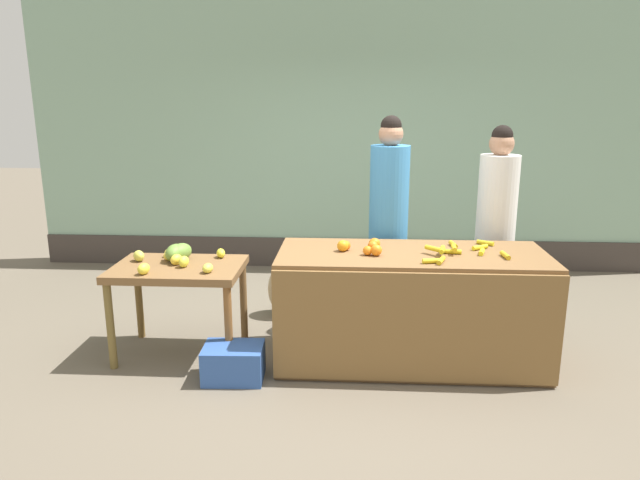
{
  "coord_description": "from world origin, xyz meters",
  "views": [
    {
      "loc": [
        0.03,
        -4.3,
        2.06
      ],
      "look_at": [
        -0.24,
        0.15,
        0.94
      ],
      "focal_mm": 32.34,
      "sensor_mm": 36.0,
      "label": 1
    }
  ],
  "objects": [
    {
      "name": "mango_papaya_pile",
      "position": [
        -1.4,
        0.09,
        0.81
      ],
      "size": [
        0.76,
        0.62,
        0.14
      ],
      "color": "yellow",
      "rests_on": "side_table_wooden"
    },
    {
      "name": "ground_plane",
      "position": [
        0.0,
        0.0,
        0.0
      ],
      "size": [
        24.0,
        24.0,
        0.0
      ],
      "primitive_type": "plane",
      "color": "#665B4C"
    },
    {
      "name": "side_table_wooden",
      "position": [
        -1.37,
        0.0,
        0.65
      ],
      "size": [
        1.01,
        0.7,
        0.75
      ],
      "color": "brown",
      "rests_on": "ground"
    },
    {
      "name": "produce_sack",
      "position": [
        -0.61,
        0.9,
        0.26
      ],
      "size": [
        0.38,
        0.32,
        0.52
      ],
      "primitive_type": "ellipsoid",
      "rotation": [
        0.0,
        0.0,
        3.09
      ],
      "color": "tan",
      "rests_on": "ground"
    },
    {
      "name": "vendor_woman_blue_shirt",
      "position": [
        0.33,
        0.67,
        0.96
      ],
      "size": [
        0.34,
        0.34,
        1.9
      ],
      "color": "#33333D",
      "rests_on": "ground"
    },
    {
      "name": "market_wall_back",
      "position": [
        0.0,
        2.64,
        1.57
      ],
      "size": [
        7.65,
        0.23,
        3.21
      ],
      "color": "#8CB299",
      "rests_on": "ground"
    },
    {
      "name": "fruit_stall_counter",
      "position": [
        0.48,
        -0.01,
        0.44
      ],
      "size": [
        2.06,
        0.86,
        0.89
      ],
      "color": "brown",
      "rests_on": "ground"
    },
    {
      "name": "banana_bunch_pile",
      "position": [
        0.83,
        -0.03,
        0.91
      ],
      "size": [
        0.66,
        0.66,
        0.07
      ],
      "color": "gold",
      "rests_on": "fruit_stall_counter"
    },
    {
      "name": "vendor_woman_white_shirt",
      "position": [
        1.27,
        0.72,
        0.92
      ],
      "size": [
        0.34,
        0.34,
        1.82
      ],
      "color": "#33333D",
      "rests_on": "ground"
    },
    {
      "name": "orange_pile",
      "position": [
        0.1,
        -0.01,
        0.93
      ],
      "size": [
        0.34,
        0.28,
        0.09
      ],
      "color": "orange",
      "rests_on": "fruit_stall_counter"
    },
    {
      "name": "produce_crate",
      "position": [
        -0.85,
        -0.42,
        0.13
      ],
      "size": [
        0.45,
        0.34,
        0.26
      ],
      "primitive_type": "cube",
      "rotation": [
        0.0,
        0.0,
        0.04
      ],
      "color": "#3359A5",
      "rests_on": "ground"
    }
  ]
}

